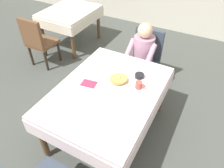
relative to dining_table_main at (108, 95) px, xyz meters
The scene contains 15 objects.
ground_plane 0.65m from the dining_table_main, ahead, with size 14.00×14.00×0.00m, color #474C47.
dining_table_main is the anchor object (origin of this frame).
chair_diner 1.18m from the dining_table_main, 89.29° to the left, with size 0.44×0.45×0.93m.
diner_person 1.01m from the dining_table_main, 89.18° to the left, with size 0.40×0.43×1.12m.
plate_breakfast 0.21m from the dining_table_main, 75.36° to the left, with size 0.28×0.28×0.02m, color white.
breakfast_stack 0.23m from the dining_table_main, 74.82° to the left, with size 0.21×0.21×0.06m.
cup_coffee 0.37m from the dining_table_main, 32.69° to the left, with size 0.11×0.08×0.08m.
bowl_butter 0.45m from the dining_table_main, 58.90° to the left, with size 0.11×0.11×0.04m, color black.
syrup_pitcher 0.42m from the dining_table_main, 125.40° to the left, with size 0.08×0.08×0.07m.
fork_left_of_plate 0.24m from the dining_table_main, 130.89° to the left, with size 0.18×0.01×0.01m, color silver.
knife_right_of_plate 0.30m from the dining_table_main, 34.55° to the left, with size 0.20×0.01×0.01m, color silver.
spoon_near_edge 0.14m from the dining_table_main, 90.33° to the right, with size 0.15×0.01×0.01m, color silver.
napkin_folded 0.26m from the dining_table_main, behind, with size 0.17×0.12×0.01m, color #8C2D4C.
background_table_far 2.49m from the dining_table_main, 136.95° to the left, with size 0.92×1.12×0.74m.
background_chair_empty 1.97m from the dining_table_main, 157.64° to the left, with size 0.44×0.45×0.93m.
Camera 1 is at (0.88, -1.53, 2.33)m, focal length 33.93 mm.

